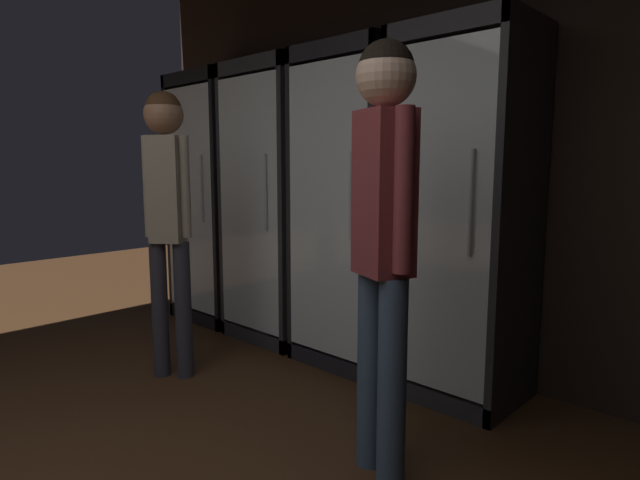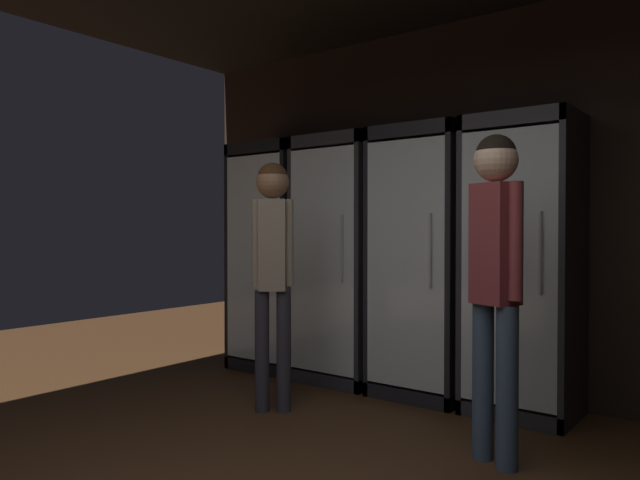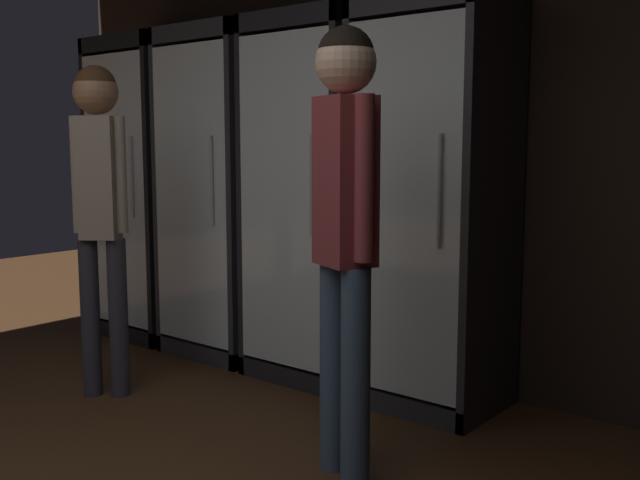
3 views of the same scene
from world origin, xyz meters
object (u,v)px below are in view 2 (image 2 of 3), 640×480
Objects in this scene: cooler_right at (525,268)px; shopper_far at (495,260)px; cooler_center at (426,264)px; shopper_near at (273,252)px; cooler_left at (345,262)px; cooler_far_left at (278,259)px.

cooler_right is 1.15× the size of shopper_far.
shopper_near is (-0.62, -1.00, 0.10)m from cooler_center.
shopper_near is at bearing -143.57° from cooler_right.
cooler_right is at bearing 36.43° from shopper_near.
cooler_center is at bearing 133.09° from shopper_far.
cooler_right is (1.46, 0.00, 0.01)m from cooler_left.
shopper_near is 1.52m from shopper_far.
shopper_near is at bearing -49.90° from cooler_far_left.
cooler_center reaches higher than shopper_near.
cooler_right reaches higher than shopper_near.
shopper_far is (1.52, 0.03, -0.01)m from shopper_near.
cooler_left is 1.00× the size of cooler_center.
cooler_far_left is 0.73m from cooler_left.
cooler_center is (1.46, -0.00, 0.00)m from cooler_far_left.
cooler_left is at bearing 96.31° from shopper_near.
cooler_far_left reaches higher than shopper_far.
shopper_near is (-1.35, -1.00, 0.11)m from cooler_right.
cooler_far_left and cooler_left have the same top height.
cooler_right is 1.68m from shopper_near.
cooler_center is 1.18× the size of shopper_near.
shopper_far reaches higher than shopper_near.
cooler_center is (0.73, -0.00, 0.01)m from cooler_left.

